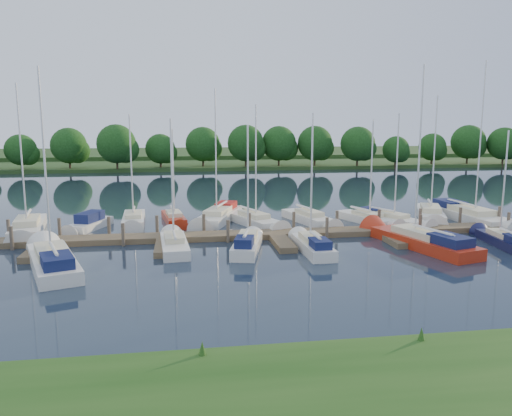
{
  "coord_description": "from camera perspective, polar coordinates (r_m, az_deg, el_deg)",
  "views": [
    {
      "loc": [
        -6.73,
        -27.55,
        8.31
      ],
      "look_at": [
        -1.41,
        8.0,
        2.2
      ],
      "focal_mm": 35.0,
      "sensor_mm": 36.0,
      "label": 1
    }
  ],
  "objects": [
    {
      "name": "ground",
      "position": [
        29.55,
        5.04,
        -6.72
      ],
      "size": [
        260.0,
        260.0,
        0.0
      ],
      "primitive_type": "plane",
      "color": "#1A2435",
      "rests_on": "ground"
    },
    {
      "name": "dock",
      "position": [
        36.42,
        2.36,
        -3.23
      ],
      "size": [
        40.0,
        6.0,
        0.4
      ],
      "color": "#4B3C2A",
      "rests_on": "ground"
    },
    {
      "name": "mooring_pilings",
      "position": [
        37.41,
        2.04,
        -2.25
      ],
      "size": [
        38.24,
        2.84,
        2.0
      ],
      "color": "#473D33",
      "rests_on": "ground"
    },
    {
      "name": "far_shore",
      "position": [
        103.08,
        -4.76,
        5.15
      ],
      "size": [
        180.0,
        30.0,
        0.6
      ],
      "primitive_type": "cube",
      "color": "#204119",
      "rests_on": "ground"
    },
    {
      "name": "distant_hill",
      "position": [
        127.96,
        -5.51,
        6.19
      ],
      "size": [
        220.0,
        40.0,
        1.4
      ],
      "primitive_type": "cube",
      "color": "#314C21",
      "rests_on": "ground"
    },
    {
      "name": "treeline",
      "position": [
        90.15,
        -5.15,
        6.96
      ],
      "size": [
        144.81,
        9.52,
        8.2
      ],
      "color": "#38281C",
      "rests_on": "ground"
    },
    {
      "name": "sailboat_n_0",
      "position": [
        41.93,
        -24.64,
        -2.28
      ],
      "size": [
        3.52,
        9.23,
        11.67
      ],
      "rotation": [
        0.0,
        0.0,
        3.32
      ],
      "color": "silver",
      "rests_on": "ground"
    },
    {
      "name": "motorboat",
      "position": [
        41.75,
        -18.55,
        -1.85
      ],
      "size": [
        3.13,
        5.46,
        1.69
      ],
      "rotation": [
        0.0,
        0.0,
        2.78
      ],
      "color": "silver",
      "rests_on": "ground"
    },
    {
      "name": "sailboat_n_2",
      "position": [
        43.11,
        -13.81,
        -1.39
      ],
      "size": [
        2.09,
        7.41,
        9.36
      ],
      "rotation": [
        0.0,
        0.0,
        3.2
      ],
      "color": "silver",
      "rests_on": "ground"
    },
    {
      "name": "sailboat_n_3",
      "position": [
        42.81,
        -9.33,
        -1.31
      ],
      "size": [
        2.28,
        6.42,
        8.21
      ],
      "rotation": [
        0.0,
        0.0,
        3.29
      ],
      "color": "#AC250F",
      "rests_on": "ground"
    },
    {
      "name": "sailboat_n_4",
      "position": [
        42.95,
        -4.34,
        -1.09
      ],
      "size": [
        4.75,
        9.02,
        11.54
      ],
      "rotation": [
        0.0,
        0.0,
        2.78
      ],
      "color": "silver",
      "rests_on": "ground"
    },
    {
      "name": "sailboat_n_5",
      "position": [
        41.29,
        -0.18,
        -1.58
      ],
      "size": [
        4.28,
        7.92,
        10.21
      ],
      "rotation": [
        0.0,
        0.0,
        3.52
      ],
      "color": "silver",
      "rests_on": "ground"
    },
    {
      "name": "sailboat_n_6",
      "position": [
        42.44,
        6.14,
        -1.32
      ],
      "size": [
        3.37,
        7.47,
        9.54
      ],
      "rotation": [
        0.0,
        0.0,
        3.41
      ],
      "color": "silver",
      "rests_on": "ground"
    },
    {
      "name": "sailboat_n_7",
      "position": [
        43.16,
        12.65,
        -1.33
      ],
      "size": [
        3.64,
        6.98,
        8.96
      ],
      "rotation": [
        0.0,
        0.0,
        3.5
      ],
      "color": "silver",
      "rests_on": "ground"
    },
    {
      "name": "sailboat_n_8",
      "position": [
        43.37,
        15.13,
        -1.33
      ],
      "size": [
        4.46,
        7.23,
        9.45
      ],
      "rotation": [
        0.0,
        0.0,
        3.6
      ],
      "color": "silver",
      "rests_on": "ground"
    },
    {
      "name": "sailboat_n_9",
      "position": [
        46.56,
        19.29,
        -0.84
      ],
      "size": [
        4.77,
        8.58,
        11.12
      ],
      "rotation": [
        0.0,
        0.0,
        2.74
      ],
      "color": "silver",
      "rests_on": "ground"
    },
    {
      "name": "sailboat_n_10",
      "position": [
        46.74,
        23.36,
        -0.98
      ],
      "size": [
        3.38,
        11.07,
        13.85
      ],
      "rotation": [
        0.0,
        0.0,
        3.23
      ],
      "color": "silver",
      "rests_on": "ground"
    },
    {
      "name": "sailboat_s_0",
      "position": [
        31.5,
        -22.23,
        -5.75
      ],
      "size": [
        4.73,
        9.32,
        11.92
      ],
      "rotation": [
        0.0,
        0.0,
        0.34
      ],
      "color": "silver",
      "rests_on": "ground"
    },
    {
      "name": "sailboat_s_1",
      "position": [
        33.87,
        -9.34,
        -4.21
      ],
      "size": [
        2.06,
        7.0,
        8.99
      ],
      "rotation": [
        0.0,
        0.0,
        0.07
      ],
      "color": "silver",
      "rests_on": "ground"
    },
    {
      "name": "sailboat_s_2",
      "position": [
        32.97,
        -0.99,
        -4.34
      ],
      "size": [
        2.84,
        6.59,
        8.66
      ],
      "rotation": [
        0.0,
        0.0,
        -0.24
      ],
      "color": "silver",
      "rests_on": "ground"
    },
    {
      "name": "sailboat_s_3",
      "position": [
        33.05,
        6.42,
        -4.39
      ],
      "size": [
        1.69,
        6.61,
        8.66
      ],
      "rotation": [
        0.0,
        0.0,
        0.02
      ],
      "color": "silver",
      "rests_on": "ground"
    },
    {
      "name": "sailboat_s_4",
      "position": [
        35.86,
        18.17,
        -3.69
      ],
      "size": [
        4.54,
        9.99,
        12.59
      ],
      "rotation": [
        0.0,
        0.0,
        0.27
      ],
      "color": "#AC250F",
      "rests_on": "ground"
    },
    {
      "name": "sailboat_s_5",
      "position": [
        38.49,
        26.32,
        -3.36
      ],
      "size": [
        2.14,
        6.4,
        8.18
      ],
      "rotation": [
        0.0,
        0.0,
        -0.12
      ],
      "color": "#101337",
      "rests_on": "ground"
    }
  ]
}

